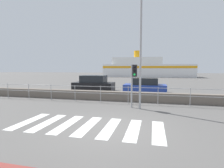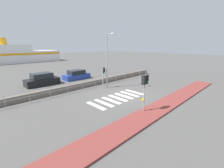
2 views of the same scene
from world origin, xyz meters
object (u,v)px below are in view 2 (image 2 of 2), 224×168
Objects in this scene: traffic_light_near at (145,84)px; parked_car_black at (42,80)px; traffic_light_far at (104,73)px; ferry_boat at (14,55)px; streetlamp at (108,55)px; parked_car_blue at (77,75)px.

traffic_light_near is 0.72× the size of parked_car_black.
ferry_boat is (-1.02, 37.26, 0.36)m from traffic_light_far.
streetlamp is 7.78m from parked_car_blue.
parked_car_black is (-4.74, 6.61, -1.15)m from traffic_light_far.
traffic_light_far is 2.19m from streetlamp.
ferry_boat is 5.66× the size of parked_car_black.
traffic_light_far reaches higher than parked_car_black.
traffic_light_far is at bearing -88.43° from ferry_boat.
parked_car_black is 5.07m from parked_car_blue.
traffic_light_far is at bearing 72.69° from traffic_light_near.
traffic_light_near is 14.10m from parked_car_black.
traffic_light_far reaches higher than parked_car_blue.
ferry_boat is at bearing 88.43° from traffic_light_near.
parked_car_black is at bearing 126.15° from streetlamp.
ferry_boat reaches higher than parked_car_black.
traffic_light_near is 14.12m from parked_car_blue.
ferry_boat is at bearing 92.13° from streetlamp.
traffic_light_near is 0.46× the size of streetlamp.
ferry_boat reaches higher than parked_car_blue.
traffic_light_near is 7.44m from streetlamp.
traffic_light_far is (2.23, 7.17, -0.46)m from traffic_light_near.
traffic_light_far is at bearing -54.33° from parked_car_black.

